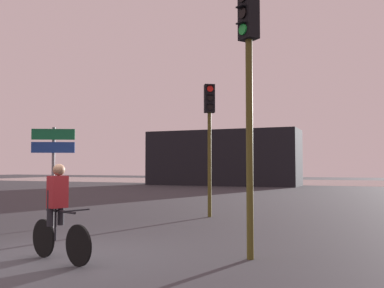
{
  "coord_description": "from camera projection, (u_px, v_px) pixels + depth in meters",
  "views": [
    {
      "loc": [
        4.97,
        -5.94,
        1.58
      ],
      "look_at": [
        0.5,
        5.0,
        2.2
      ],
      "focal_mm": 40.0,
      "sensor_mm": 36.0,
      "label": 1
    }
  ],
  "objects": [
    {
      "name": "ground_plane",
      "position": [
        54.0,
        259.0,
        7.28
      ],
      "size": [
        120.0,
        120.0,
        0.0
      ],
      "primitive_type": "plane",
      "color": "#333338"
    },
    {
      "name": "water_strip",
      "position": [
        314.0,
        182.0,
        43.1
      ],
      "size": [
        80.0,
        16.0,
        0.01
      ],
      "primitive_type": "cube",
      "color": "gray",
      "rests_on": "ground"
    },
    {
      "name": "distant_building",
      "position": [
        223.0,
        158.0,
        36.37
      ],
      "size": [
        12.77,
        4.0,
        4.6
      ],
      "primitive_type": "cube",
      "color": "black",
      "rests_on": "ground"
    },
    {
      "name": "traffic_light_center",
      "position": [
        209.0,
        124.0,
        13.5
      ],
      "size": [
        0.4,
        0.42,
        4.18
      ],
      "rotation": [
        0.0,
        0.0,
        3.67
      ],
      "color": "#4C4719",
      "rests_on": "ground"
    },
    {
      "name": "traffic_light_near_right",
      "position": [
        249.0,
        70.0,
        7.43
      ],
      "size": [
        0.4,
        0.42,
        4.69
      ],
      "rotation": [
        0.0,
        0.0,
        2.52
      ],
      "color": "#4C4719",
      "rests_on": "ground"
    },
    {
      "name": "direction_sign_post",
      "position": [
        53.0,
        158.0,
        11.04
      ],
      "size": [
        1.0,
        0.52,
        2.6
      ],
      "rotation": [
        0.0,
        0.0,
        3.61
      ],
      "color": "slate",
      "rests_on": "ground"
    },
    {
      "name": "cyclist",
      "position": [
        58.0,
        212.0,
        7.16
      ],
      "size": [
        1.63,
        0.67,
        1.62
      ],
      "rotation": [
        0.0,
        0.0,
        -1.9
      ],
      "color": "black",
      "rests_on": "ground"
    }
  ]
}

